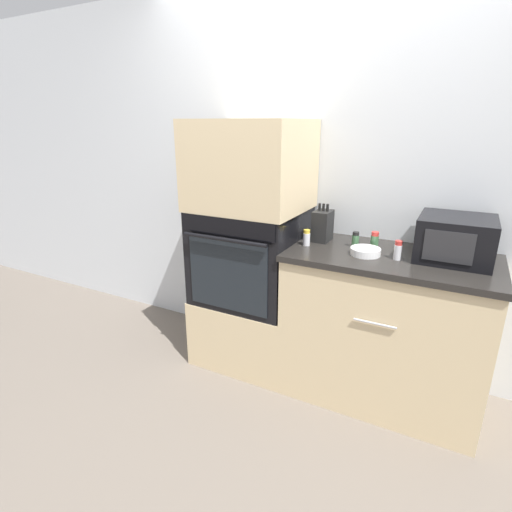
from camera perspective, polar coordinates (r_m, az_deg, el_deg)
ground_plane at (r=2.67m, az=2.93°, el=-18.89°), size 12.00×12.00×0.00m
wall_back at (r=2.73m, az=9.08°, el=10.52°), size 8.00×0.05×2.50m
oven_cabinet_base at (r=2.90m, az=-0.71°, el=-10.10°), size 0.69×0.60×0.46m
wall_oven at (r=2.67m, az=-0.79°, el=0.18°), size 0.66×0.64×0.63m
oven_cabinet_upper at (r=2.55m, az=-0.81°, el=12.82°), size 0.69×0.60×0.55m
counter_unit at (r=2.54m, az=17.74°, el=-9.71°), size 1.13×0.63×0.92m
microwave at (r=2.38m, az=26.58°, el=2.26°), size 0.37×0.38×0.23m
knife_block at (r=2.52m, az=9.48°, el=4.30°), size 0.10×0.15×0.23m
bowl at (r=2.31m, az=15.36°, el=0.63°), size 0.17×0.17×0.04m
condiment_jar_near at (r=2.28m, az=19.61°, el=0.75°), size 0.04×0.04×0.11m
condiment_jar_mid at (r=2.43m, az=16.58°, el=2.11°), size 0.05×0.05×0.10m
condiment_jar_far at (r=2.42m, az=7.23°, el=2.61°), size 0.04×0.04×0.10m
condiment_jar_back at (r=2.44m, az=14.02°, el=2.28°), size 0.04×0.04×0.09m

